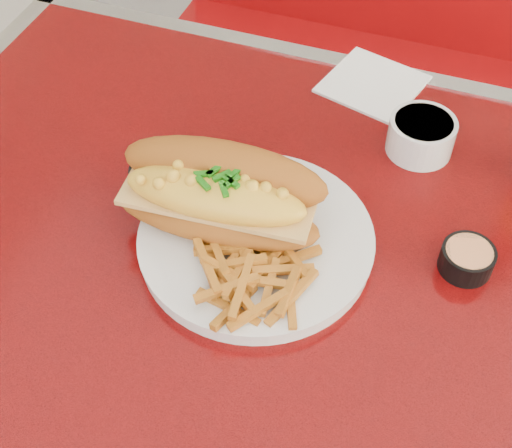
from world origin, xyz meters
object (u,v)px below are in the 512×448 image
(diner_table, at_px, (323,359))
(dinner_plate, at_px, (256,241))
(booth_bench_far, at_px, (411,141))
(mac_hoagie, at_px, (219,194))
(fork, at_px, (296,261))
(sauce_cup_left, at_px, (157,178))
(sauce_cup_right, at_px, (467,258))
(gravy_ramekin, at_px, (421,135))

(diner_table, distance_m, dinner_plate, 0.20)
(booth_bench_far, bearing_deg, dinner_plate, -97.13)
(diner_table, bearing_deg, mac_hoagie, 168.19)
(dinner_plate, bearing_deg, fork, -19.75)
(mac_hoagie, bearing_deg, sauce_cup_left, 154.88)
(dinner_plate, distance_m, sauce_cup_right, 0.24)
(diner_table, bearing_deg, dinner_plate, 167.55)
(dinner_plate, distance_m, gravy_ramekin, 0.27)
(sauce_cup_right, bearing_deg, diner_table, -151.18)
(sauce_cup_right, bearing_deg, dinner_plate, -167.51)
(mac_hoagie, height_order, gravy_ramekin, mac_hoagie)
(diner_table, xyz_separation_m, fork, (-0.05, 0.00, 0.18))
(mac_hoagie, xyz_separation_m, gravy_ramekin, (0.19, 0.22, -0.04))
(gravy_ramekin, relative_size, sauce_cup_right, 1.37)
(gravy_ramekin, xyz_separation_m, sauce_cup_right, (0.09, -0.18, -0.01))
(mac_hoagie, xyz_separation_m, fork, (0.10, -0.03, -0.04))
(fork, bearing_deg, mac_hoagie, 58.42)
(fork, distance_m, gravy_ramekin, 0.26)
(gravy_ramekin, bearing_deg, mac_hoagie, -131.18)
(dinner_plate, xyz_separation_m, gravy_ramekin, (0.14, 0.23, 0.01))
(diner_table, relative_size, fork, 9.50)
(fork, xyz_separation_m, gravy_ramekin, (0.09, 0.25, 0.01))
(dinner_plate, xyz_separation_m, sauce_cup_left, (-0.15, 0.05, 0.01))
(diner_table, height_order, sauce_cup_left, sauce_cup_left)
(booth_bench_far, bearing_deg, mac_hoagie, -100.57)
(sauce_cup_left, bearing_deg, booth_bench_far, 71.74)
(booth_bench_far, bearing_deg, diner_table, -90.00)
(dinner_plate, height_order, sauce_cup_left, sauce_cup_left)
(gravy_ramekin, bearing_deg, sauce_cup_left, -148.17)
(mac_hoagie, relative_size, sauce_cup_left, 2.93)
(sauce_cup_left, bearing_deg, mac_hoagie, -20.82)
(booth_bench_far, distance_m, sauce_cup_right, 0.90)
(sauce_cup_left, height_order, sauce_cup_right, sauce_cup_left)
(dinner_plate, distance_m, fork, 0.06)
(booth_bench_far, relative_size, sauce_cup_right, 17.79)
(booth_bench_far, relative_size, mac_hoagie, 4.87)
(diner_table, distance_m, sauce_cup_right, 0.23)
(gravy_ramekin, height_order, sauce_cup_right, gravy_ramekin)
(booth_bench_far, xyz_separation_m, gravy_ramekin, (0.05, -0.56, 0.51))
(gravy_ramekin, bearing_deg, booth_bench_far, 94.58)
(diner_table, height_order, booth_bench_far, booth_bench_far)
(dinner_plate, height_order, mac_hoagie, mac_hoagie)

